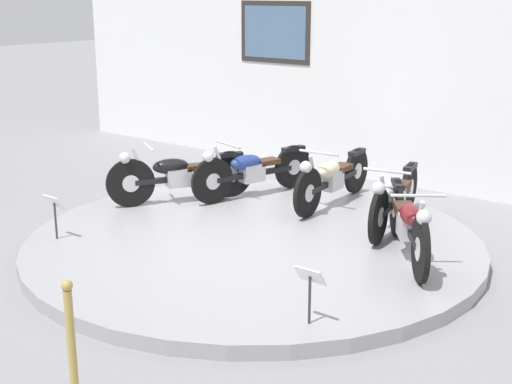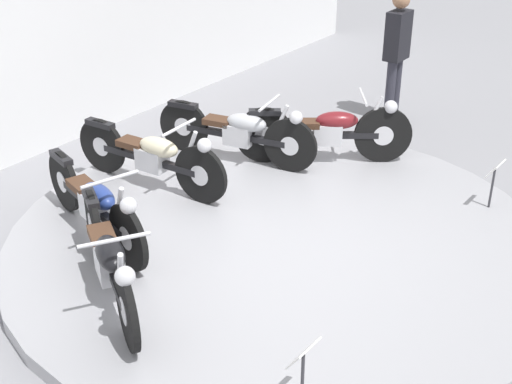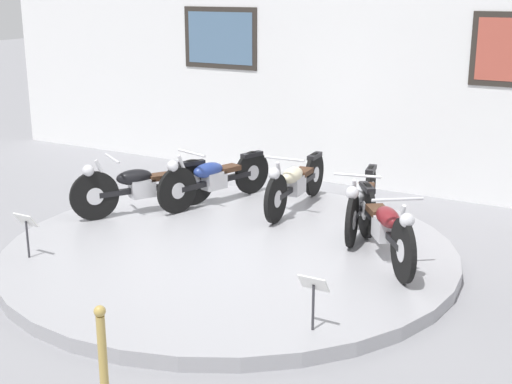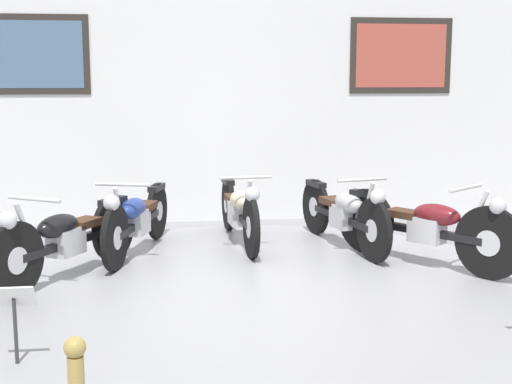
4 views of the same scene
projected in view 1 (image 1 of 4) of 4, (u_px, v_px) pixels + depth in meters
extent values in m
plane|color=gray|center=(254.00, 249.00, 8.16)|extent=(60.00, 60.00, 0.00)
cylinder|color=#99999E|center=(254.00, 243.00, 8.14)|extent=(5.17, 5.17, 0.14)
cube|color=white|center=(410.00, 52.00, 10.41)|extent=(14.00, 0.20, 4.00)
cube|color=#2D2823|center=(275.00, 32.00, 11.70)|extent=(1.40, 0.02, 1.00)
cube|color=slate|center=(275.00, 32.00, 11.70)|extent=(1.24, 0.02, 0.84)
cylinder|color=black|center=(131.00, 183.00, 9.19)|extent=(0.38, 0.57, 0.63)
cylinder|color=silver|center=(131.00, 183.00, 9.19)|extent=(0.17, 0.22, 0.22)
cylinder|color=black|center=(230.00, 174.00, 9.64)|extent=(0.38, 0.57, 0.63)
cylinder|color=silver|center=(230.00, 174.00, 9.64)|extent=(0.17, 0.22, 0.22)
cube|color=black|center=(181.00, 179.00, 9.42)|extent=(0.71, 1.10, 0.07)
cube|color=silver|center=(178.00, 177.00, 9.40)|extent=(0.34, 0.38, 0.24)
ellipsoid|color=black|center=(171.00, 166.00, 9.32)|extent=(0.44, 0.52, 0.20)
cube|color=#472D1E|center=(197.00, 167.00, 9.45)|extent=(0.34, 0.38, 0.07)
cube|color=black|center=(230.00, 155.00, 9.57)|extent=(0.27, 0.36, 0.06)
cylinder|color=silver|center=(141.00, 167.00, 9.19)|extent=(0.17, 0.24, 0.54)
cylinder|color=silver|center=(149.00, 147.00, 9.15)|extent=(0.48, 0.31, 0.03)
sphere|color=silver|center=(125.00, 158.00, 9.08)|extent=(0.15, 0.15, 0.15)
cylinder|color=black|center=(212.00, 181.00, 9.32)|extent=(0.22, 0.61, 0.62)
cylinder|color=silver|center=(212.00, 181.00, 9.32)|extent=(0.12, 0.23, 0.22)
cylinder|color=black|center=(293.00, 167.00, 10.07)|extent=(0.22, 0.61, 0.62)
cylinder|color=silver|center=(293.00, 167.00, 10.07)|extent=(0.12, 0.23, 0.22)
cube|color=black|center=(254.00, 174.00, 9.70)|extent=(0.41, 1.21, 0.07)
cube|color=silver|center=(252.00, 173.00, 9.67)|extent=(0.28, 0.36, 0.24)
ellipsoid|color=navy|center=(246.00, 162.00, 9.57)|extent=(0.34, 0.52, 0.20)
cube|color=#472D1E|center=(267.00, 162.00, 9.78)|extent=(0.28, 0.36, 0.07)
cube|color=black|center=(293.00, 149.00, 10.00)|extent=(0.20, 0.37, 0.06)
cylinder|color=silver|center=(222.00, 165.00, 9.35)|extent=(0.11, 0.25, 0.54)
cylinder|color=silver|center=(228.00, 144.00, 9.34)|extent=(0.53, 0.18, 0.03)
sphere|color=silver|center=(208.00, 156.00, 9.19)|extent=(0.15, 0.15, 0.15)
cylinder|color=black|center=(308.00, 193.00, 8.77)|extent=(0.10, 0.63, 0.62)
cylinder|color=silver|center=(308.00, 193.00, 8.77)|extent=(0.08, 0.22, 0.22)
cylinder|color=black|center=(356.00, 171.00, 9.85)|extent=(0.10, 0.63, 0.62)
cylinder|color=silver|center=(356.00, 171.00, 9.85)|extent=(0.08, 0.22, 0.22)
cube|color=black|center=(333.00, 181.00, 9.31)|extent=(0.17, 1.24, 0.07)
cube|color=silver|center=(332.00, 180.00, 9.27)|extent=(0.22, 0.33, 0.24)
ellipsoid|color=beige|center=(329.00, 170.00, 9.15)|extent=(0.26, 0.50, 0.20)
cube|color=#472D1E|center=(341.00, 167.00, 9.44)|extent=(0.22, 0.33, 0.07)
cube|color=black|center=(357.00, 152.00, 9.77)|extent=(0.13, 0.37, 0.06)
cylinder|color=silver|center=(314.00, 175.00, 8.83)|extent=(0.06, 0.25, 0.54)
cylinder|color=silver|center=(319.00, 153.00, 8.85)|extent=(0.54, 0.07, 0.03)
sphere|color=silver|center=(306.00, 167.00, 8.63)|extent=(0.15, 0.15, 0.15)
cylinder|color=black|center=(378.00, 217.00, 7.84)|extent=(0.19, 0.62, 0.62)
cylinder|color=silver|center=(378.00, 217.00, 7.84)|extent=(0.11, 0.23, 0.22)
cylinder|color=black|center=(409.00, 187.00, 9.01)|extent=(0.19, 0.62, 0.62)
cylinder|color=silver|center=(409.00, 187.00, 9.01)|extent=(0.11, 0.23, 0.22)
cube|color=black|center=(395.00, 201.00, 8.43)|extent=(0.34, 1.23, 0.07)
cube|color=silver|center=(394.00, 200.00, 8.39)|extent=(0.26, 0.36, 0.24)
ellipsoid|color=#B2B5BA|center=(392.00, 189.00, 8.26)|extent=(0.32, 0.52, 0.20)
cube|color=#472D1E|center=(400.00, 185.00, 8.58)|extent=(0.26, 0.36, 0.07)
cube|color=black|center=(410.00, 167.00, 8.94)|extent=(0.17, 0.37, 0.06)
cylinder|color=silver|center=(383.00, 196.00, 7.92)|extent=(0.10, 0.25, 0.54)
cylinder|color=silver|center=(387.00, 171.00, 7.94)|extent=(0.53, 0.15, 0.03)
sphere|color=silver|center=(378.00, 188.00, 7.70)|extent=(0.15, 0.15, 0.15)
cylinder|color=black|center=(420.00, 249.00, 6.81)|extent=(0.44, 0.56, 0.66)
cylinder|color=silver|center=(420.00, 249.00, 6.81)|extent=(0.19, 0.22, 0.23)
cylinder|color=black|center=(396.00, 208.00, 8.11)|extent=(0.44, 0.56, 0.66)
cylinder|color=silver|center=(396.00, 208.00, 8.11)|extent=(0.19, 0.22, 0.23)
cube|color=black|center=(407.00, 227.00, 7.46)|extent=(0.81, 1.03, 0.07)
cube|color=silver|center=(408.00, 226.00, 7.41)|extent=(0.35, 0.38, 0.24)
ellipsoid|color=maroon|center=(411.00, 214.00, 7.27)|extent=(0.47, 0.52, 0.20)
cube|color=#472D1E|center=(404.00, 208.00, 7.63)|extent=(0.35, 0.38, 0.07)
cube|color=black|center=(398.00, 184.00, 8.03)|extent=(0.30, 0.35, 0.06)
cylinder|color=silver|center=(419.00, 224.00, 6.89)|extent=(0.19, 0.23, 0.54)
cylinder|color=silver|center=(418.00, 196.00, 6.93)|extent=(0.45, 0.35, 0.03)
sphere|color=silver|center=(424.00, 217.00, 6.66)|extent=(0.15, 0.15, 0.15)
cylinder|color=#333338|center=(56.00, 221.00, 8.03)|extent=(0.02, 0.02, 0.42)
cube|color=white|center=(54.00, 202.00, 7.96)|extent=(0.26, 0.11, 0.15)
cylinder|color=#333338|center=(310.00, 300.00, 5.97)|extent=(0.02, 0.02, 0.42)
cube|color=white|center=(310.00, 275.00, 5.91)|extent=(0.26, 0.11, 0.15)
cylinder|color=tan|center=(72.00, 355.00, 4.83)|extent=(0.06, 0.06, 0.95)
sphere|color=tan|center=(67.00, 285.00, 4.69)|extent=(0.08, 0.08, 0.08)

